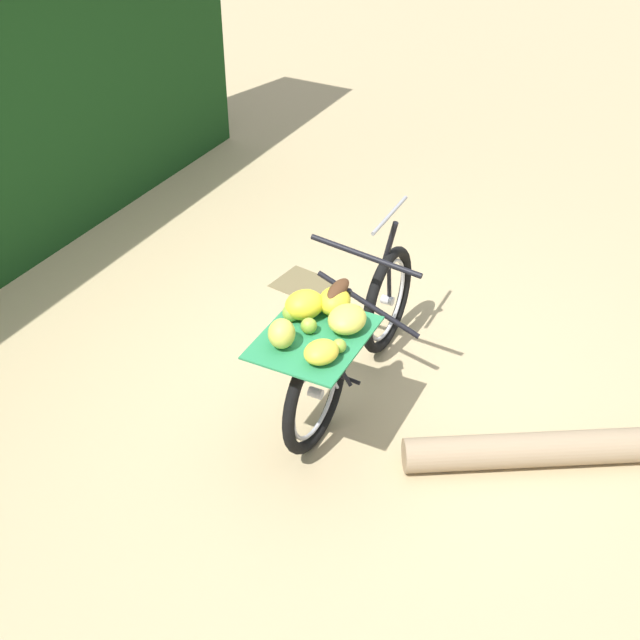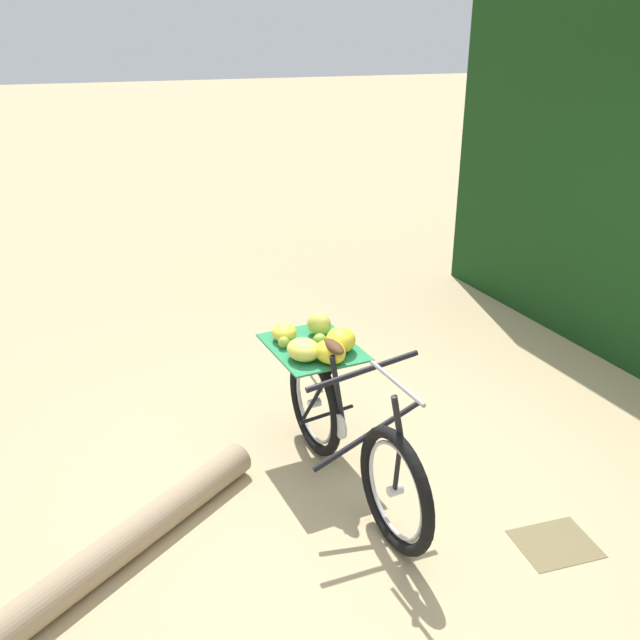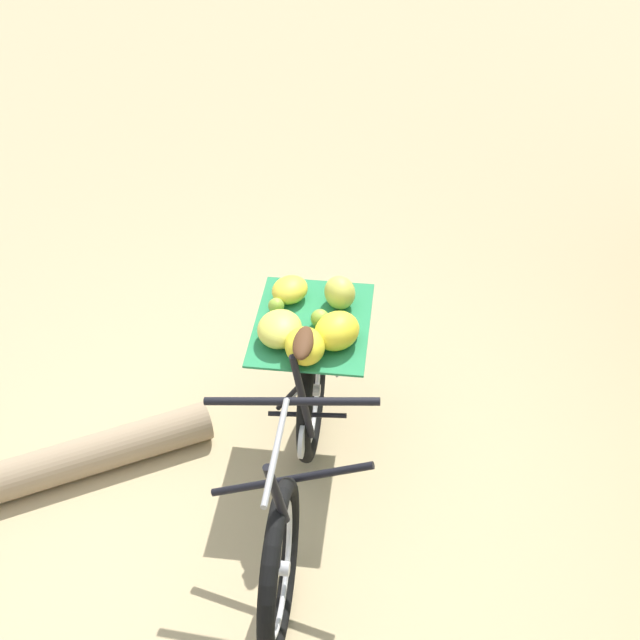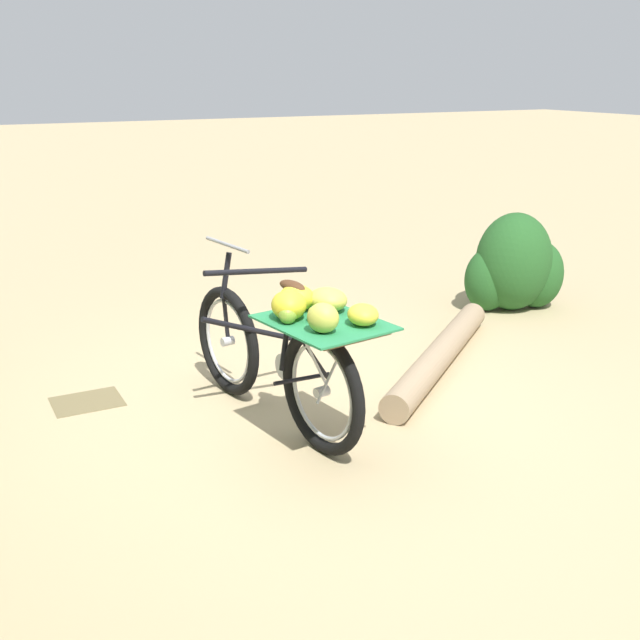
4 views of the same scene
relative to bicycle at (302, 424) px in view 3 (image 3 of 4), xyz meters
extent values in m
plane|color=tan|center=(0.21, -0.11, -0.51)|extent=(60.00, 60.00, 0.00)
torus|color=black|center=(0.10, -0.66, -0.15)|extent=(0.18, 0.73, 0.73)
torus|color=#B7B7BC|center=(0.10, -0.66, -0.15)|extent=(0.11, 0.56, 0.57)
cylinder|color=#B7B7BC|center=(0.10, -0.66, -0.15)|extent=(0.09, 0.07, 0.06)
torus|color=black|center=(-0.06, 0.38, -0.15)|extent=(0.18, 0.73, 0.73)
torus|color=#B7B7BC|center=(-0.06, 0.38, -0.15)|extent=(0.11, 0.56, 0.57)
cylinder|color=#B7B7BC|center=(-0.06, 0.38, -0.15)|extent=(0.09, 0.07, 0.06)
cylinder|color=black|center=(0.05, -0.34, 0.02)|extent=(0.70, 0.14, 0.30)
cylinder|color=black|center=(0.04, -0.27, 0.41)|extent=(0.71, 0.14, 0.11)
cylinder|color=black|center=(-0.01, 0.04, 0.12)|extent=(0.12, 0.05, 0.49)
cylinder|color=black|center=(-0.03, 0.19, -0.13)|extent=(0.38, 0.08, 0.05)
cylinder|color=black|center=(-0.04, 0.23, 0.08)|extent=(0.32, 0.07, 0.47)
cylinder|color=black|center=(0.10, -0.67, 0.00)|extent=(0.05, 0.04, 0.30)
cylinder|color=black|center=(0.10, -0.65, 0.30)|extent=(0.10, 0.05, 0.30)
cylinder|color=gray|center=(0.09, -0.62, 0.51)|extent=(0.10, 0.52, 0.02)
ellipsoid|color=#4C2D19|center=(-0.02, 0.10, 0.40)|extent=(0.12, 0.23, 0.06)
cylinder|color=#B7B7BC|center=(0.00, 0.00, -0.12)|extent=(0.04, 0.16, 0.16)
cylinder|color=#B7B7BC|center=(-0.05, 0.28, 0.04)|extent=(0.20, 0.05, 0.39)
cylinder|color=#B7B7BC|center=(-0.08, 0.49, 0.04)|extent=(0.24, 0.05, 0.39)
cube|color=brown|center=(-0.06, 0.40, 0.24)|extent=(0.53, 0.66, 0.02)
cube|color=#287F4C|center=(-0.06, 0.40, 0.26)|extent=(0.64, 0.75, 0.01)
ellipsoid|color=#CCC64C|center=(0.03, 0.56, 0.35)|extent=(0.22, 0.22, 0.16)
ellipsoid|color=#CCC64C|center=(-0.17, 0.24, 0.33)|extent=(0.24, 0.27, 0.13)
ellipsoid|color=yellow|center=(0.09, 0.28, 0.35)|extent=(0.26, 0.28, 0.16)
ellipsoid|color=yellow|center=(-0.02, 0.15, 0.34)|extent=(0.25, 0.27, 0.15)
ellipsoid|color=yellow|center=(-0.22, 0.55, 0.32)|extent=(0.21, 0.23, 0.11)
sphere|color=#8CAD38|center=(0.13, 0.35, 0.32)|extent=(0.10, 0.10, 0.10)
sphere|color=#8CAD38|center=(-0.25, 0.43, 0.31)|extent=(0.08, 0.08, 0.08)
sphere|color=#8CAD38|center=(-0.02, 0.38, 0.31)|extent=(0.09, 0.09, 0.09)
camera|label=1|loc=(-2.20, 3.34, 2.99)|focal=47.30mm
camera|label=2|loc=(-1.21, -3.59, 2.27)|focal=39.59mm
camera|label=3|loc=(0.81, -2.58, 2.78)|focal=47.63mm
camera|label=4|loc=(1.79, 3.93, 1.55)|focal=43.87mm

